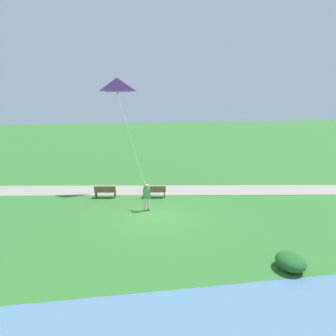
# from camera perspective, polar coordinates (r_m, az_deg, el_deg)

# --- Properties ---
(ground_plane) EXTENTS (120.00, 120.00, 0.00)m
(ground_plane) POSITION_cam_1_polar(r_m,az_deg,el_deg) (18.16, -2.10, -9.34)
(ground_plane) COLOR #33702D
(walkway_path) EXTENTS (6.82, 32.02, 0.02)m
(walkway_path) POSITION_cam_1_polar(r_m,az_deg,el_deg) (23.10, 1.42, -4.17)
(walkway_path) COLOR gray
(walkway_path) RESTS_ON ground
(person_kite_flyer) EXTENTS (0.63, 0.49, 1.83)m
(person_kite_flyer) POSITION_cam_1_polar(r_m,az_deg,el_deg) (18.92, -4.05, -5.01)
(person_kite_flyer) COLOR #232328
(person_kite_flyer) RESTS_ON ground
(flying_kite) EXTENTS (4.13, 2.45, 6.45)m
(flying_kite) POSITION_cam_1_polar(r_m,az_deg,el_deg) (21.98, -9.56, 14.92)
(flying_kite) COLOR purple
(park_bench_near_walkway) EXTENTS (0.64, 1.55, 0.88)m
(park_bench_near_walkway) POSITION_cam_1_polar(r_m,az_deg,el_deg) (21.75, -11.74, -4.23)
(park_bench_near_walkway) COLOR brown
(park_bench_near_walkway) RESTS_ON ground
(park_bench_far_walkway) EXTENTS (0.64, 1.55, 0.88)m
(park_bench_far_walkway) POSITION_cam_1_polar(r_m,az_deg,el_deg) (21.35, -2.46, -4.28)
(park_bench_far_walkway) COLOR brown
(park_bench_far_walkway) RESTS_ON ground
(lakeside_shrub) EXTENTS (1.39, 1.18, 0.70)m
(lakeside_shrub) POSITION_cam_1_polar(r_m,az_deg,el_deg) (14.15, 22.08, -15.98)
(lakeside_shrub) COLOR #236028
(lakeside_shrub) RESTS_ON ground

